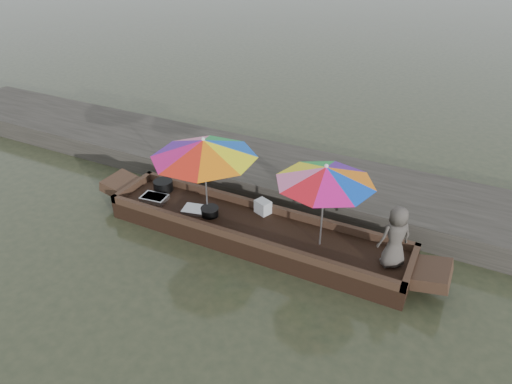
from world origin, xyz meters
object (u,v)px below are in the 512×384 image
at_px(cooking_pot, 163,185).
at_px(umbrella_stern, 323,206).
at_px(tray_crayfish, 154,198).
at_px(tray_scallop, 196,210).
at_px(vendor, 395,237).
at_px(charcoal_grill, 210,212).
at_px(supply_bag, 263,207).
at_px(umbrella_bow, 205,176).
at_px(boat_hull, 254,233).

distance_m(cooking_pot, umbrella_stern, 3.63).
xyz_separation_m(tray_crayfish, tray_scallop, (0.98, 0.04, -0.01)).
height_order(cooking_pot, tray_crayfish, cooking_pot).
relative_size(tray_crayfish, vendor, 0.47).
bearing_deg(charcoal_grill, tray_crayfish, -178.54).
relative_size(tray_scallop, supply_bag, 1.83).
bearing_deg(vendor, charcoal_grill, -38.94).
relative_size(cooking_pot, umbrella_stern, 0.24).
xyz_separation_m(tray_scallop, umbrella_bow, (0.20, 0.09, 0.74)).
distance_m(tray_scallop, vendor, 3.75).
distance_m(cooking_pot, tray_scallop, 1.14).
xyz_separation_m(tray_crayfish, supply_bag, (2.15, 0.58, 0.09)).
bearing_deg(cooking_pot, boat_hull, -7.27).
bearing_deg(tray_scallop, umbrella_stern, 2.06).
height_order(boat_hull, umbrella_stern, umbrella_stern).
height_order(tray_scallop, vendor, vendor).
xyz_separation_m(supply_bag, umbrella_bow, (-0.97, -0.45, 0.65)).
height_order(vendor, umbrella_bow, umbrella_bow).
height_order(boat_hull, tray_crayfish, tray_crayfish).
bearing_deg(boat_hull, umbrella_stern, 0.00).
relative_size(cooking_pot, tray_crayfish, 0.78).
bearing_deg(charcoal_grill, boat_hull, 6.04).
distance_m(boat_hull, supply_bag, 0.54).
distance_m(boat_hull, charcoal_grill, 0.93).
xyz_separation_m(cooking_pot, charcoal_grill, (1.38, -0.38, -0.03)).
xyz_separation_m(cooking_pot, umbrella_stern, (3.56, -0.29, 0.67)).
bearing_deg(tray_crayfish, boat_hull, 3.33).
distance_m(boat_hull, tray_crayfish, 2.19).
height_order(cooking_pot, umbrella_bow, umbrella_bow).
relative_size(boat_hull, umbrella_stern, 3.51).
height_order(charcoal_grill, umbrella_bow, umbrella_bow).
bearing_deg(boat_hull, charcoal_grill, -173.96).
relative_size(supply_bag, vendor, 0.26).
distance_m(cooking_pot, umbrella_bow, 1.46).
xyz_separation_m(supply_bag, umbrella_stern, (1.32, -0.45, 0.65)).
relative_size(tray_crayfish, umbrella_stern, 0.31).
bearing_deg(tray_scallop, boat_hull, 4.28).
distance_m(charcoal_grill, vendor, 3.43).
bearing_deg(tray_scallop, cooking_pot, 160.47).
relative_size(boat_hull, supply_bag, 20.58).
bearing_deg(supply_bag, tray_crayfish, -164.97).
distance_m(charcoal_grill, umbrella_stern, 2.29).
bearing_deg(tray_scallop, umbrella_bow, 24.19).
distance_m(tray_crayfish, umbrella_bow, 1.39).
height_order(supply_bag, umbrella_bow, umbrella_bow).
xyz_separation_m(cooking_pot, supply_bag, (2.24, 0.16, 0.02)).
bearing_deg(umbrella_bow, tray_crayfish, -173.87).
height_order(tray_crayfish, vendor, vendor).
xyz_separation_m(vendor, umbrella_bow, (-3.51, -0.01, 0.23)).
bearing_deg(vendor, umbrella_stern, -40.27).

